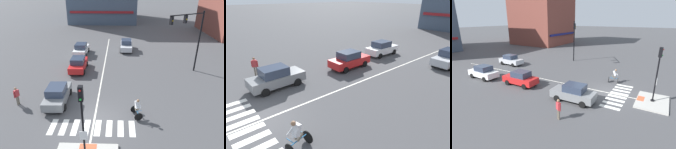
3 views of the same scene
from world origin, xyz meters
TOP-DOWN VIEW (x-y plane):
  - ground_plane at (0.00, 0.00)m, footprint 300.00×300.00m
  - traffic_island at (0.00, -3.97)m, footprint 3.83×2.67m
  - tactile_pad_front at (0.00, -2.98)m, footprint 1.10×0.60m
  - signal_pole at (0.00, -3.97)m, footprint 0.44×0.38m
  - crosswalk_stripe_a at (-2.91, -0.91)m, footprint 0.44×1.80m
  - crosswalk_stripe_b at (-2.08, -0.91)m, footprint 0.44×1.80m
  - crosswalk_stripe_c at (-1.25, -0.91)m, footprint 0.44×1.80m
  - crosswalk_stripe_d at (-0.42, -0.91)m, footprint 0.44×1.80m
  - crosswalk_stripe_e at (0.42, -0.91)m, footprint 0.44×1.80m
  - crosswalk_stripe_f at (1.25, -0.91)m, footprint 0.44×1.80m
  - crosswalk_stripe_g at (2.08, -0.91)m, footprint 0.44×1.80m
  - crosswalk_stripe_h at (2.91, -0.91)m, footprint 0.44×1.80m
  - lane_centre_line at (0.05, 10.00)m, footprint 0.14×28.00m
  - traffic_light_mast at (9.60, 9.22)m, footprint 4.16×2.38m
  - building_corner_right at (26.87, 28.91)m, footprint 15.03×14.63m
  - car_white_westbound_distant at (-3.57, 15.29)m, footprint 1.90×4.13m
  - car_red_westbound_far at (-2.91, 9.49)m, footprint 1.89×4.12m
  - car_grey_westbound_near at (-3.39, 2.38)m, footprint 1.95×4.15m
  - car_silver_eastbound_distant at (2.99, 17.44)m, footprint 1.93×4.15m
  - cyclist at (3.33, 0.50)m, footprint 0.89×1.21m
  - pedestrian_at_curb_left at (-6.72, 1.90)m, footprint 0.35×0.51m

SIDE VIEW (x-z plane):
  - ground_plane at x=0.00m, z-range 0.00..0.00m
  - crosswalk_stripe_a at x=-2.91m, z-range 0.00..0.01m
  - crosswalk_stripe_b at x=-2.08m, z-range 0.00..0.01m
  - crosswalk_stripe_c at x=-1.25m, z-range 0.00..0.01m
  - crosswalk_stripe_d at x=-0.42m, z-range 0.00..0.01m
  - crosswalk_stripe_e at x=0.42m, z-range 0.00..0.01m
  - crosswalk_stripe_f at x=1.25m, z-range 0.00..0.01m
  - crosswalk_stripe_g at x=2.08m, z-range 0.00..0.01m
  - crosswalk_stripe_h at x=2.91m, z-range 0.00..0.01m
  - lane_centre_line at x=0.05m, z-range 0.00..0.01m
  - traffic_island at x=0.00m, z-range 0.00..0.15m
  - tactile_pad_front at x=0.00m, z-range 0.15..0.16m
  - car_white_westbound_distant at x=-3.57m, z-range -0.01..1.63m
  - car_red_westbound_far at x=-2.91m, z-range -0.01..1.63m
  - car_grey_westbound_near at x=-3.39m, z-range -0.01..1.63m
  - car_silver_eastbound_distant at x=2.99m, z-range -0.01..1.63m
  - cyclist at x=3.33m, z-range 0.03..1.71m
  - pedestrian_at_curb_left at x=-6.72m, z-range 0.15..1.82m
  - signal_pole at x=0.00m, z-range 0.65..5.56m
  - traffic_light_mast at x=9.60m, z-range 1.30..8.20m
  - building_corner_right at x=26.87m, z-range 0.02..21.08m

